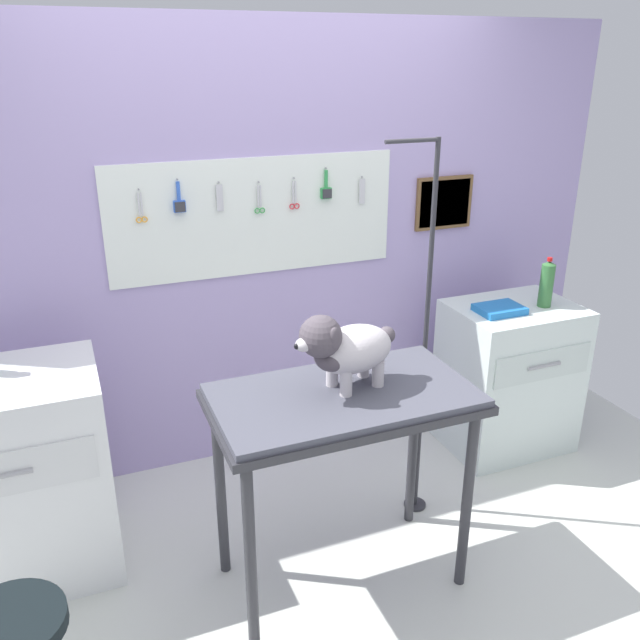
% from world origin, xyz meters
% --- Properties ---
extents(ground, '(4.40, 4.00, 0.04)m').
position_xyz_m(ground, '(0.00, 0.00, -0.02)').
color(ground, silver).
extents(rear_wall_panel, '(4.00, 0.11, 2.30)m').
position_xyz_m(rear_wall_panel, '(0.00, 1.28, 1.16)').
color(rear_wall_panel, '#AB99D0').
rests_on(rear_wall_panel, ground).
extents(grooming_table, '(1.04, 0.57, 0.90)m').
position_xyz_m(grooming_table, '(-0.06, 0.13, 0.80)').
color(grooming_table, '#2D2D33').
rests_on(grooming_table, ground).
extents(grooming_arm, '(0.29, 0.11, 1.81)m').
position_xyz_m(grooming_arm, '(0.47, 0.44, 0.85)').
color(grooming_arm, '#2D2D33').
rests_on(grooming_arm, ground).
extents(dog, '(0.45, 0.26, 0.33)m').
position_xyz_m(dog, '(-0.04, 0.16, 1.08)').
color(dog, silver).
rests_on(dog, grooming_table).
extents(counter_left, '(0.80, 0.58, 0.92)m').
position_xyz_m(counter_left, '(-1.33, 0.69, 0.46)').
color(counter_left, silver).
rests_on(counter_left, ground).
extents(cabinet_right, '(0.68, 0.54, 0.85)m').
position_xyz_m(cabinet_right, '(1.25, 0.78, 0.42)').
color(cabinet_right, silver).
rests_on(cabinet_right, ground).
extents(soda_bottle, '(0.07, 0.07, 0.27)m').
position_xyz_m(soda_bottle, '(1.39, 0.73, 0.97)').
color(soda_bottle, '#356F37').
rests_on(soda_bottle, cabinet_right).
extents(supply_tray, '(0.24, 0.18, 0.04)m').
position_xyz_m(supply_tray, '(1.11, 0.74, 0.86)').
color(supply_tray, blue).
rests_on(supply_tray, cabinet_right).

